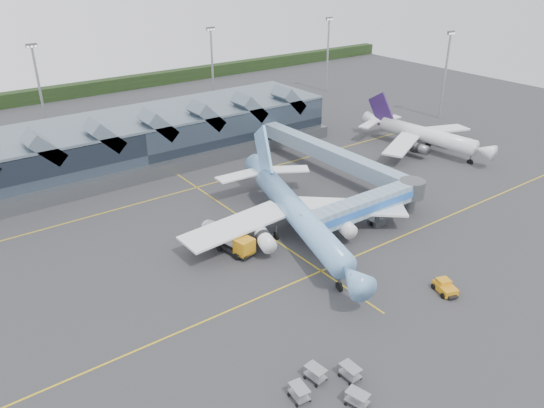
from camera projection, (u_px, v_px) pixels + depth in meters
ground at (287, 248)px, 80.63m from camera, size 260.00×260.00×0.00m
taxi_stripes at (250, 223)px, 87.88m from camera, size 120.00×60.00×0.01m
tree_line_far at (64, 92)px, 159.57m from camera, size 260.00×4.00×4.00m
terminal at (129, 141)px, 110.16m from camera, size 90.00×22.25×12.52m
light_masts at (200, 76)px, 131.93m from camera, size 132.40×42.56×22.45m
main_airliner at (296, 212)px, 82.53m from camera, size 36.01×42.36×13.89m
regional_jet at (422, 134)px, 118.62m from camera, size 29.89×32.77×11.24m
jet_bridge at (374, 203)px, 85.07m from camera, size 25.39×4.38×5.96m
fuel_truck at (226, 237)px, 79.68m from camera, size 4.33×10.24×3.41m
pushback_tug at (445, 287)px, 70.00m from camera, size 3.18×4.06×1.64m
baggage_carts at (331, 383)px, 54.34m from camera, size 7.83×7.57×1.58m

